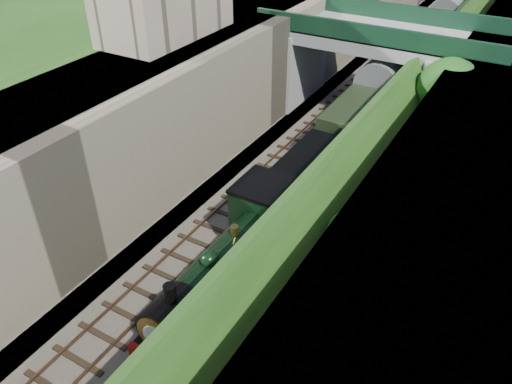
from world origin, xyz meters
TOP-DOWN VIEW (x-y plane):
  - ground at (0.00, 0.00)m, footprint 160.00×160.00m
  - trackbed at (0.00, 20.00)m, footprint 10.00×90.00m
  - retaining_wall at (-5.50, 20.00)m, footprint 1.00×90.00m
  - street_plateau_left at (-9.00, 20.00)m, footprint 6.00×90.00m
  - street_plateau_right at (9.50, 20.00)m, footprint 8.00×90.00m
  - embankment_slope at (5.04, 21.33)m, footprint 4.79×91.50m
  - track_left at (-2.00, 20.00)m, footprint 2.50×90.00m
  - track_right at (1.20, 20.00)m, footprint 2.50×90.00m
  - road_bridge at (0.94, 24.00)m, footprint 16.00×6.40m
  - building_near at (-9.50, 14.00)m, footprint 4.00×8.00m
  - tree at (5.91, 19.86)m, footprint 3.60×3.80m
  - locomotive at (1.20, 4.05)m, footprint 3.10×10.23m
  - tender at (1.20, 11.41)m, footprint 2.70×6.00m
  - coach_front at (1.20, 24.01)m, footprint 2.90×18.00m
  - coach_middle at (1.20, 42.81)m, footprint 2.90×18.00m

SIDE VIEW (x-z plane):
  - ground at x=0.00m, z-range 0.00..0.00m
  - trackbed at x=0.00m, z-range 0.00..0.20m
  - track_left at x=-2.00m, z-range 0.15..0.35m
  - track_right at x=1.20m, z-range 0.15..0.35m
  - tender at x=1.20m, z-range 0.09..3.14m
  - locomotive at x=1.20m, z-range -0.02..3.81m
  - coach_front at x=1.20m, z-range 0.20..3.90m
  - coach_middle at x=1.20m, z-range 0.20..3.90m
  - embankment_slope at x=5.04m, z-range -0.44..6.11m
  - street_plateau_right at x=9.50m, z-range 0.00..6.25m
  - retaining_wall at x=-5.50m, z-range 0.00..7.00m
  - street_plateau_left at x=-9.00m, z-range 0.00..7.00m
  - road_bridge at x=0.94m, z-range 0.45..7.70m
  - tree at x=5.91m, z-range 1.35..7.95m
  - building_near at x=-9.50m, z-range 7.00..11.00m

